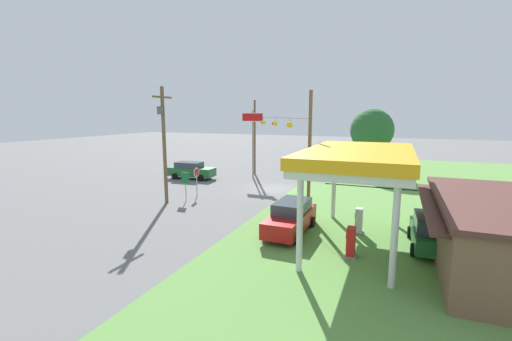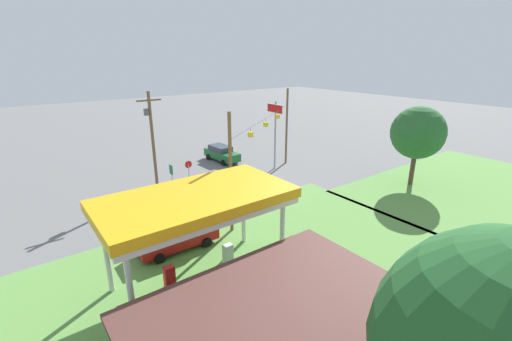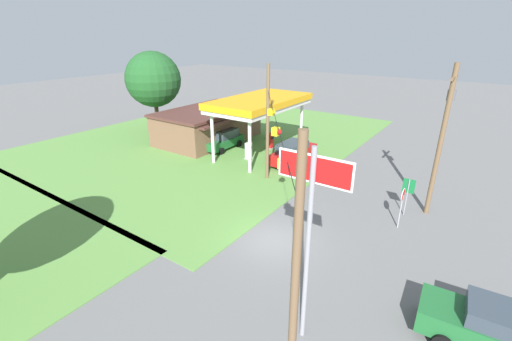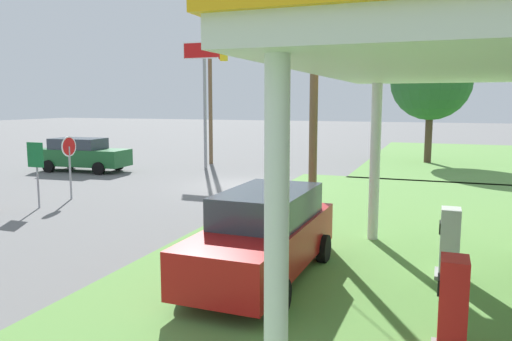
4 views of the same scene
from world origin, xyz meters
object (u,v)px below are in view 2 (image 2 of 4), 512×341
object	(u,v)px
fuel_pump_far	(170,280)
car_at_pumps_rear	(252,294)
gas_station_canopy	(197,203)
stop_sign_overhead	(275,121)
tree_west_verge	(418,133)
route_sign	(171,172)
utility_pole_main	(152,136)
stop_sign_roadside	(189,167)
car_on_crossroad	(222,153)
gas_station_store	(271,337)
fuel_pump_near	(228,257)
car_at_pumps_front	(179,235)

from	to	relation	value
fuel_pump_far	car_at_pumps_rear	bearing A→B (deg)	124.93
gas_station_canopy	stop_sign_overhead	size ratio (longest dim) A/B	1.35
stop_sign_overhead	tree_west_verge	bearing A→B (deg)	122.27
fuel_pump_far	stop_sign_overhead	size ratio (longest dim) A/B	0.21
stop_sign_overhead	route_sign	distance (m)	12.35
route_sign	gas_station_canopy	bearing A→B (deg)	72.29
utility_pole_main	stop_sign_roadside	bearing A→B (deg)	160.49
car_on_crossroad	utility_pole_main	xyz separation A→B (m)	(9.67, 3.95, 4.15)
stop_sign_roadside	route_sign	world-z (taller)	stop_sign_roadside
route_sign	utility_pole_main	distance (m)	3.74
stop_sign_roadside	stop_sign_overhead	world-z (taller)	stop_sign_overhead
car_at_pumps_rear	stop_sign_overhead	bearing A→B (deg)	45.61
gas_station_store	fuel_pump_near	xyz separation A→B (m)	(-2.41, -6.94, -0.90)
gas_station_canopy	fuel_pump_near	bearing A→B (deg)	-179.95
gas_station_store	car_at_pumps_rear	size ratio (longest dim) A/B	2.32
gas_station_canopy	gas_station_store	size ratio (longest dim) A/B	0.95
fuel_pump_near	stop_sign_overhead	xyz separation A→B (m)	(-14.38, -12.95, 4.58)
fuel_pump_far	car_at_pumps_front	world-z (taller)	car_at_pumps_front
gas_station_canopy	fuel_pump_near	distance (m)	4.38
utility_pole_main	tree_west_verge	size ratio (longest dim) A/B	1.19
fuel_pump_near	fuel_pump_far	size ratio (longest dim) A/B	1.00
car_at_pumps_rear	stop_sign_roadside	world-z (taller)	stop_sign_roadside
gas_station_canopy	stop_sign_overhead	bearing A→B (deg)	-141.37
stop_sign_overhead	gas_station_canopy	bearing A→B (deg)	38.63
car_at_pumps_front	car_on_crossroad	distance (m)	19.71
car_at_pumps_front	stop_sign_roadside	xyz separation A→B (m)	(-5.82, -10.21, 0.83)
gas_station_store	utility_pole_main	world-z (taller)	utility_pole_main
fuel_pump_near	car_at_pumps_front	bearing A→B (deg)	-69.55
stop_sign_roadside	gas_station_canopy	bearing A→B (deg)	-114.08
fuel_pump_near	car_on_crossroad	bearing A→B (deg)	-120.49
car_at_pumps_front	car_on_crossroad	xyz separation A→B (m)	(-12.57, -15.19, -0.03)
fuel_pump_near	car_at_pumps_rear	distance (m)	3.92
car_on_crossroad	stop_sign_roadside	size ratio (longest dim) A/B	2.08
gas_station_canopy	tree_west_verge	distance (m)	23.77
fuel_pump_far	route_sign	bearing A→B (deg)	-114.29
car_at_pumps_rear	utility_pole_main	bearing A→B (deg)	80.59
fuel_pump_far	car_at_pumps_front	size ratio (longest dim) A/B	0.30
fuel_pump_far	car_on_crossroad	size ratio (longest dim) A/B	0.30
fuel_pump_far	utility_pole_main	xyz separation A→B (m)	(-5.17, -15.01, 4.37)
car_on_crossroad	car_at_pumps_front	bearing A→B (deg)	-43.39
car_at_pumps_front	stop_sign_roadside	bearing A→B (deg)	-118.59
car_at_pumps_front	utility_pole_main	xyz separation A→B (m)	(-2.90, -11.24, 4.12)
gas_station_canopy	route_sign	size ratio (longest dim) A/B	4.20
car_at_pumps_rear	stop_sign_overhead	world-z (taller)	stop_sign_overhead
fuel_pump_near	fuel_pump_far	distance (m)	3.67
stop_sign_roadside	car_at_pumps_rear	bearing A→B (deg)	-107.04
car_at_pumps_front	stop_sign_overhead	bearing A→B (deg)	-148.71
gas_station_canopy	route_sign	distance (m)	14.91
fuel_pump_far	car_on_crossroad	xyz separation A→B (m)	(-14.83, -18.96, 0.22)
car_at_pumps_front	gas_station_canopy	bearing A→B (deg)	84.62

